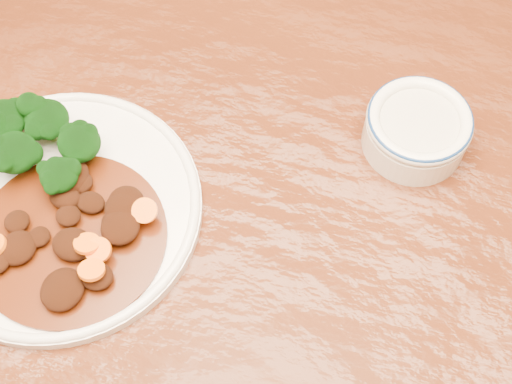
% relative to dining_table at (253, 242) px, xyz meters
% --- Properties ---
extents(dining_table, '(1.57, 1.02, 0.75)m').
position_rel_dining_table_xyz_m(dining_table, '(0.00, 0.00, 0.00)').
color(dining_table, '#4C200D').
rests_on(dining_table, ground).
extents(dinner_plate, '(0.29, 0.29, 0.02)m').
position_rel_dining_table_xyz_m(dinner_plate, '(-0.18, -0.07, 0.09)').
color(dinner_plate, white).
rests_on(dinner_plate, dining_table).
extents(broccoli_florets, '(0.14, 0.10, 0.05)m').
position_rel_dining_table_xyz_m(broccoli_florets, '(-0.23, -0.02, 0.12)').
color(broccoli_florets, '#74934C').
rests_on(broccoli_florets, dinner_plate).
extents(mince_stew, '(0.19, 0.19, 0.03)m').
position_rel_dining_table_xyz_m(mince_stew, '(-0.15, -0.09, 0.10)').
color(mince_stew, '#4E1B08').
rests_on(mince_stew, dinner_plate).
extents(dip_bowl, '(0.11, 0.11, 0.05)m').
position_rel_dining_table_xyz_m(dip_bowl, '(0.14, 0.14, 0.11)').
color(dip_bowl, white).
rests_on(dip_bowl, dining_table).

